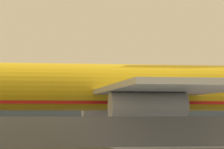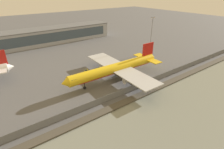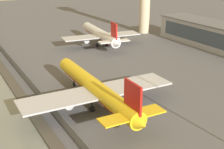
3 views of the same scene
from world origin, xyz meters
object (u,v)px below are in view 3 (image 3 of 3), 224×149
object	(u,v)px
cargo_jet_yellow	(96,89)
baggage_tug	(123,84)
ops_van	(79,38)
passenger_jet_white_red	(100,34)

from	to	relation	value
cargo_jet_yellow	baggage_tug	size ratio (longest dim) A/B	13.93
baggage_tug	ops_van	bearing A→B (deg)	169.02
passenger_jet_white_red	baggage_tug	size ratio (longest dim) A/B	12.24
baggage_tug	ops_van	distance (m)	64.04
passenger_jet_white_red	baggage_tug	bearing A→B (deg)	-19.48
passenger_jet_white_red	ops_van	xyz separation A→B (m)	(-13.62, -5.22, -3.92)
cargo_jet_yellow	ops_van	world-z (taller)	cargo_jet_yellow
cargo_jet_yellow	passenger_jet_white_red	world-z (taller)	passenger_jet_white_red
cargo_jet_yellow	baggage_tug	bearing A→B (deg)	121.75
cargo_jet_yellow	ops_van	xyz separation A→B (m)	(-71.30, 25.83, -3.91)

